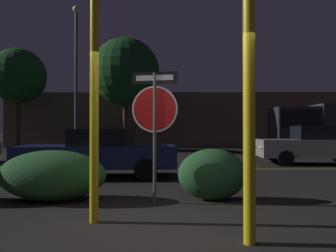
% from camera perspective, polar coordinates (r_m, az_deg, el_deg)
% --- Properties ---
extents(ground_plane, '(260.00, 260.00, 0.00)m').
position_cam_1_polar(ground_plane, '(4.70, -1.10, -17.42)').
color(ground_plane, black).
extents(road_center_stripe, '(43.69, 0.12, 0.01)m').
position_cam_1_polar(road_center_stripe, '(11.61, 0.12, -7.43)').
color(road_center_stripe, gold).
rests_on(road_center_stripe, ground_plane).
extents(stop_sign, '(0.86, 0.16, 2.43)m').
position_cam_1_polar(stop_sign, '(6.07, -2.35, 2.76)').
color(stop_sign, '#4C4C51').
rests_on(stop_sign, ground_plane).
extents(yellow_pole_left, '(0.13, 0.13, 3.42)m').
position_cam_1_polar(yellow_pole_left, '(4.94, -12.71, 3.45)').
color(yellow_pole_left, yellow).
rests_on(yellow_pole_left, ground_plane).
extents(yellow_pole_right, '(0.14, 0.14, 3.22)m').
position_cam_1_polar(yellow_pole_right, '(4.02, 13.95, 3.02)').
color(yellow_pole_right, yellow).
rests_on(yellow_pole_right, ground_plane).
extents(hedge_bush_2, '(2.07, 1.16, 0.97)m').
position_cam_1_polar(hedge_bush_2, '(6.72, -19.48, -8.11)').
color(hedge_bush_2, '#2D6633').
rests_on(hedge_bush_2, ground_plane).
extents(hedge_bush_3, '(1.32, 0.76, 0.99)m').
position_cam_1_polar(hedge_bush_3, '(6.45, 7.70, -8.36)').
color(hedge_bush_3, '#285B2D').
rests_on(hedge_bush_3, ground_plane).
extents(passing_car_2, '(4.62, 2.11, 1.39)m').
position_cam_1_polar(passing_car_2, '(9.70, -11.88, -4.58)').
color(passing_car_2, navy).
rests_on(passing_car_2, ground_plane).
extents(passing_car_3, '(4.44, 2.04, 1.53)m').
position_cam_1_polar(passing_car_3, '(14.24, 24.17, -3.10)').
color(passing_car_3, '#9E9EA3').
rests_on(passing_car_3, ground_plane).
extents(delivery_truck, '(6.07, 2.63, 2.80)m').
position_cam_1_polar(delivery_truck, '(20.52, 25.58, -0.02)').
color(delivery_truck, '#2D2D33').
rests_on(delivery_truck, ground_plane).
extents(street_lamp, '(0.40, 0.40, 8.33)m').
position_cam_1_polar(street_lamp, '(19.23, -15.71, 10.14)').
color(street_lamp, '#4C4C51').
rests_on(street_lamp, ground_plane).
extents(tree_0, '(4.26, 4.26, 7.15)m').
position_cam_1_polar(tree_0, '(20.93, -7.42, 9.29)').
color(tree_0, '#422D1E').
rests_on(tree_0, ground_plane).
extents(tree_2, '(3.83, 3.83, 7.07)m').
position_cam_1_polar(tree_2, '(25.27, -24.63, 7.88)').
color(tree_2, '#422D1E').
rests_on(tree_2, ground_plane).
extents(building_backdrop, '(26.87, 3.97, 4.29)m').
position_cam_1_polar(building_backdrop, '(27.04, 1.51, 0.90)').
color(building_backdrop, '#6B5B4C').
rests_on(building_backdrop, ground_plane).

